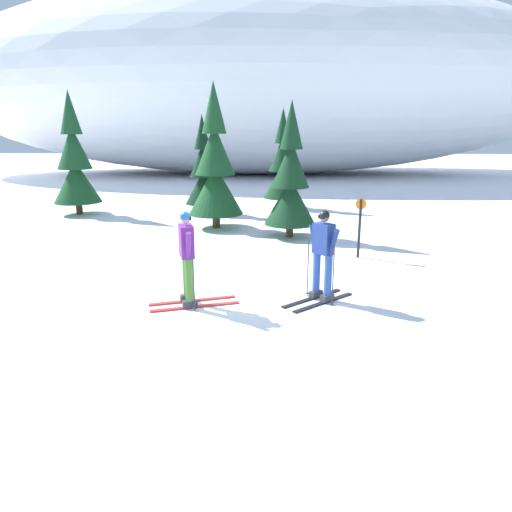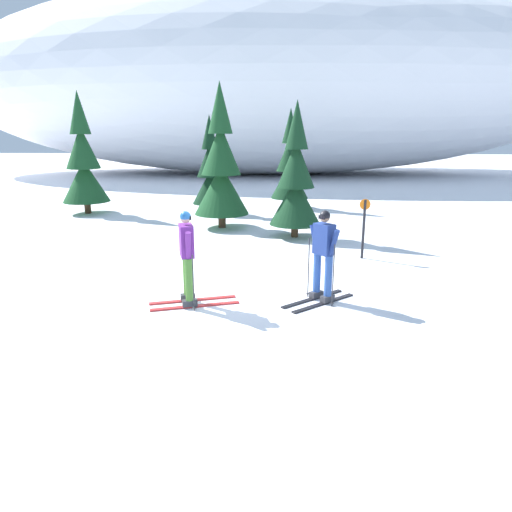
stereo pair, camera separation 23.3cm
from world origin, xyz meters
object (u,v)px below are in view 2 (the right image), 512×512
(pine_tree_center_left, at_px, (210,173))
(skier_navy_jacket, at_px, (323,255))
(pine_tree_far_right, at_px, (296,182))
(trail_marker_post, at_px, (364,225))
(pine_tree_far_left, at_px, (83,164))
(pine_tree_center, at_px, (221,169))
(pine_tree_center_right, at_px, (290,167))
(skier_purple_jacket, at_px, (187,256))

(pine_tree_center_left, bearing_deg, skier_navy_jacket, -69.44)
(pine_tree_far_right, distance_m, trail_marker_post, 3.11)
(skier_navy_jacket, relative_size, pine_tree_far_left, 0.38)
(skier_navy_jacket, distance_m, pine_tree_center, 7.69)
(pine_tree_center_left, height_order, pine_tree_center, pine_tree_center)
(skier_navy_jacket, relative_size, pine_tree_center_left, 0.46)
(pine_tree_center_left, xyz_separation_m, pine_tree_center_right, (3.22, 1.53, 0.13))
(skier_navy_jacket, height_order, pine_tree_far_right, pine_tree_far_right)
(skier_purple_jacket, distance_m, trail_marker_post, 5.32)
(skier_purple_jacket, relative_size, pine_tree_center_left, 0.47)
(pine_tree_center, relative_size, pine_tree_far_right, 1.16)
(skier_navy_jacket, bearing_deg, trail_marker_post, 67.80)
(trail_marker_post, bearing_deg, pine_tree_center_left, 126.98)
(skier_navy_jacket, xyz_separation_m, trail_marker_post, (1.32, 3.24, -0.06))
(pine_tree_far_left, bearing_deg, pine_tree_center_left, 4.64)
(skier_purple_jacket, distance_m, pine_tree_center, 7.47)
(skier_navy_jacket, height_order, trail_marker_post, skier_navy_jacket)
(pine_tree_center_right, height_order, pine_tree_far_right, pine_tree_center_right)
(pine_tree_center_left, bearing_deg, trail_marker_post, -53.02)
(pine_tree_center, bearing_deg, pine_tree_center_left, 105.81)
(pine_tree_far_left, relative_size, trail_marker_post, 3.04)
(skier_purple_jacket, relative_size, pine_tree_center, 0.38)
(pine_tree_center, distance_m, trail_marker_post, 5.80)
(skier_navy_jacket, bearing_deg, pine_tree_center_right, 92.57)
(skier_purple_jacket, height_order, pine_tree_far_right, pine_tree_far_right)
(skier_purple_jacket, bearing_deg, pine_tree_far_left, 122.01)
(pine_tree_far_left, height_order, trail_marker_post, pine_tree_far_left)
(pine_tree_far_left, distance_m, pine_tree_center_right, 8.50)
(pine_tree_center, xyz_separation_m, pine_tree_far_right, (2.50, -1.36, -0.28))
(skier_navy_jacket, distance_m, skier_purple_jacket, 2.62)
(skier_purple_jacket, height_order, pine_tree_center_right, pine_tree_center_right)
(pine_tree_center_left, bearing_deg, pine_tree_center_right, 25.44)
(pine_tree_center_right, bearing_deg, pine_tree_center, -118.23)
(skier_purple_jacket, bearing_deg, pine_tree_center_left, 96.34)
(pine_tree_far_left, bearing_deg, pine_tree_center_right, 13.22)
(skier_navy_jacket, relative_size, pine_tree_far_right, 0.43)
(skier_purple_jacket, distance_m, pine_tree_center_left, 10.40)
(pine_tree_far_left, bearing_deg, skier_navy_jacket, -47.41)
(pine_tree_center, distance_m, pine_tree_far_right, 2.86)
(pine_tree_center_right, xyz_separation_m, trail_marker_post, (1.84, -8.26, -0.87))
(trail_marker_post, bearing_deg, pine_tree_center, 138.12)
(pine_tree_center_right, relative_size, trail_marker_post, 2.67)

